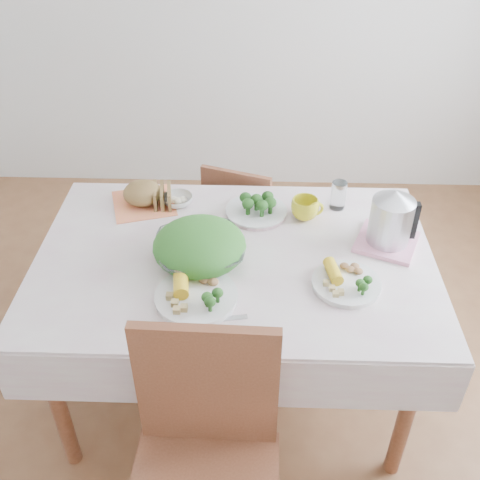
{
  "coord_description": "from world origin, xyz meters",
  "views": [
    {
      "loc": [
        0.08,
        -1.65,
        2.09
      ],
      "look_at": [
        0.02,
        0.02,
        0.82
      ],
      "focal_mm": 42.0,
      "sensor_mm": 36.0,
      "label": 1
    }
  ],
  "objects_px": {
    "chair_far": "(247,213)",
    "dining_table": "(235,327)",
    "yellow_mug": "(305,209)",
    "dinner_plate_right": "(346,284)",
    "salad_bowl": "(200,251)",
    "dinner_plate_left": "(196,297)",
    "electric_kettle": "(391,218)"
  },
  "relations": [
    {
      "from": "dining_table",
      "to": "dinner_plate_right",
      "type": "xyz_separation_m",
      "value": [
        0.4,
        -0.16,
        0.4
      ]
    },
    {
      "from": "dining_table",
      "to": "electric_kettle",
      "type": "height_order",
      "value": "electric_kettle"
    },
    {
      "from": "dinner_plate_left",
      "to": "yellow_mug",
      "type": "distance_m",
      "value": 0.64
    },
    {
      "from": "yellow_mug",
      "to": "electric_kettle",
      "type": "height_order",
      "value": "electric_kettle"
    },
    {
      "from": "chair_far",
      "to": "electric_kettle",
      "type": "distance_m",
      "value": 0.93
    },
    {
      "from": "dinner_plate_left",
      "to": "yellow_mug",
      "type": "xyz_separation_m",
      "value": [
        0.4,
        0.51,
        0.03
      ]
    },
    {
      "from": "chair_far",
      "to": "dining_table",
      "type": "bearing_deg",
      "value": 106.06
    },
    {
      "from": "salad_bowl",
      "to": "dinner_plate_right",
      "type": "relative_size",
      "value": 1.32
    },
    {
      "from": "salad_bowl",
      "to": "dinner_plate_left",
      "type": "height_order",
      "value": "salad_bowl"
    },
    {
      "from": "dinner_plate_left",
      "to": "dinner_plate_right",
      "type": "xyz_separation_m",
      "value": [
        0.52,
        0.09,
        0.0
      ]
    },
    {
      "from": "dinner_plate_left",
      "to": "dinner_plate_right",
      "type": "distance_m",
      "value": 0.53
    },
    {
      "from": "dining_table",
      "to": "dinner_plate_left",
      "type": "xyz_separation_m",
      "value": [
        -0.12,
        -0.25,
        0.4
      ]
    },
    {
      "from": "chair_far",
      "to": "dinner_plate_left",
      "type": "distance_m",
      "value": 1.03
    },
    {
      "from": "dining_table",
      "to": "yellow_mug",
      "type": "distance_m",
      "value": 0.57
    },
    {
      "from": "salad_bowl",
      "to": "dinner_plate_left",
      "type": "bearing_deg",
      "value": -88.31
    },
    {
      "from": "yellow_mug",
      "to": "salad_bowl",
      "type": "bearing_deg",
      "value": -144.56
    },
    {
      "from": "dining_table",
      "to": "dinner_plate_right",
      "type": "bearing_deg",
      "value": -21.64
    },
    {
      "from": "chair_far",
      "to": "yellow_mug",
      "type": "distance_m",
      "value": 0.62
    },
    {
      "from": "electric_kettle",
      "to": "salad_bowl",
      "type": "bearing_deg",
      "value": 165.49
    },
    {
      "from": "dining_table",
      "to": "yellow_mug",
      "type": "xyz_separation_m",
      "value": [
        0.28,
        0.26,
        0.43
      ]
    },
    {
      "from": "salad_bowl",
      "to": "yellow_mug",
      "type": "bearing_deg",
      "value": 35.44
    },
    {
      "from": "salad_bowl",
      "to": "dining_table",
      "type": "bearing_deg",
      "value": 12.93
    },
    {
      "from": "dinner_plate_left",
      "to": "electric_kettle",
      "type": "relative_size",
      "value": 1.28
    },
    {
      "from": "dining_table",
      "to": "yellow_mug",
      "type": "relative_size",
      "value": 12.29
    },
    {
      "from": "dining_table",
      "to": "salad_bowl",
      "type": "relative_size",
      "value": 4.32
    },
    {
      "from": "dining_table",
      "to": "electric_kettle",
      "type": "xyz_separation_m",
      "value": [
        0.59,
        0.09,
        0.51
      ]
    },
    {
      "from": "salad_bowl",
      "to": "yellow_mug",
      "type": "relative_size",
      "value": 2.84
    },
    {
      "from": "dinner_plate_right",
      "to": "chair_far",
      "type": "bearing_deg",
      "value": 112.65
    },
    {
      "from": "dinner_plate_right",
      "to": "yellow_mug",
      "type": "distance_m",
      "value": 0.44
    },
    {
      "from": "chair_far",
      "to": "yellow_mug",
      "type": "xyz_separation_m",
      "value": [
        0.24,
        -0.46,
        0.34
      ]
    },
    {
      "from": "salad_bowl",
      "to": "electric_kettle",
      "type": "bearing_deg",
      "value": 9.71
    },
    {
      "from": "chair_far",
      "to": "salad_bowl",
      "type": "relative_size",
      "value": 2.45
    }
  ]
}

